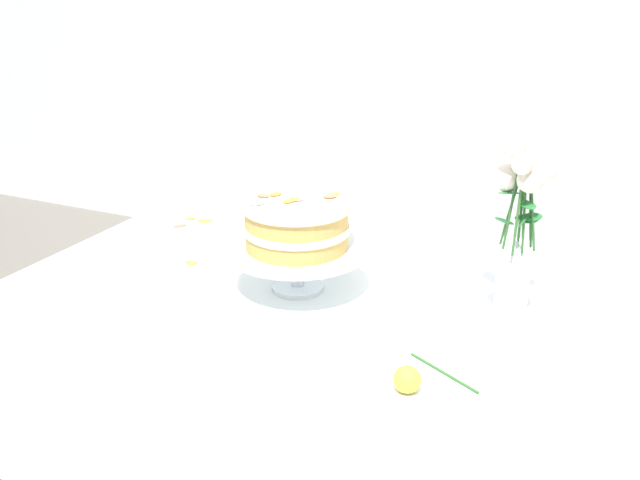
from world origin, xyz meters
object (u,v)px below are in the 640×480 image
at_px(cake_stand, 297,254).
at_px(layer_cake, 297,224).
at_px(fallen_rose, 409,379).
at_px(flower_vase, 519,223).
at_px(dining_table, 330,338).

bearing_deg(cake_stand, layer_cake, 151.45).
bearing_deg(layer_cake, fallen_rose, -38.35).
distance_m(layer_cake, flower_vase, 0.44).
relative_size(layer_cake, flower_vase, 0.62).
distance_m(flower_vase, fallen_rose, 0.41).
relative_size(cake_stand, fallen_rose, 2.12).
bearing_deg(fallen_rose, dining_table, 134.85).
bearing_deg(dining_table, fallen_rose, -45.15).
bearing_deg(layer_cake, flower_vase, 13.54).
bearing_deg(layer_cake, dining_table, -7.80).
bearing_deg(flower_vase, layer_cake, -166.46).
distance_m(cake_stand, flower_vase, 0.45).
relative_size(dining_table, fallen_rose, 10.24).
xyz_separation_m(layer_cake, flower_vase, (0.43, 0.10, 0.03)).
xyz_separation_m(dining_table, flower_vase, (0.34, 0.11, 0.27)).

